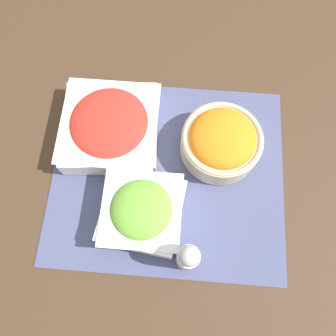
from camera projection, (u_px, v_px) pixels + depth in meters
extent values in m
plane|color=#422D1E|center=(168.00, 173.00, 0.68)|extent=(3.00, 3.00, 0.00)
cube|color=#474C70|center=(168.00, 173.00, 0.68)|extent=(0.48, 0.41, 0.00)
cube|color=white|center=(142.00, 212.00, 0.62)|extent=(0.16, 0.16, 0.05)
cube|color=white|center=(141.00, 209.00, 0.60)|extent=(0.15, 0.15, 0.00)
ellipsoid|color=#6BAD38|center=(141.00, 210.00, 0.60)|extent=(0.12, 0.12, 0.05)
cube|color=white|center=(111.00, 128.00, 0.69)|extent=(0.21, 0.21, 0.05)
cube|color=white|center=(109.00, 123.00, 0.66)|extent=(0.20, 0.20, 0.00)
ellipsoid|color=red|center=(109.00, 123.00, 0.66)|extent=(0.16, 0.16, 0.04)
cylinder|color=#C6B28E|center=(220.00, 144.00, 0.67)|extent=(0.16, 0.16, 0.06)
torus|color=#C6B28E|center=(222.00, 138.00, 0.64)|extent=(0.16, 0.16, 0.01)
ellipsoid|color=orange|center=(222.00, 138.00, 0.64)|extent=(0.13, 0.13, 0.05)
cylinder|color=silver|center=(187.00, 258.00, 0.58)|extent=(0.04, 0.04, 0.08)
sphere|color=#B2B2B7|center=(189.00, 256.00, 0.53)|extent=(0.04, 0.04, 0.04)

